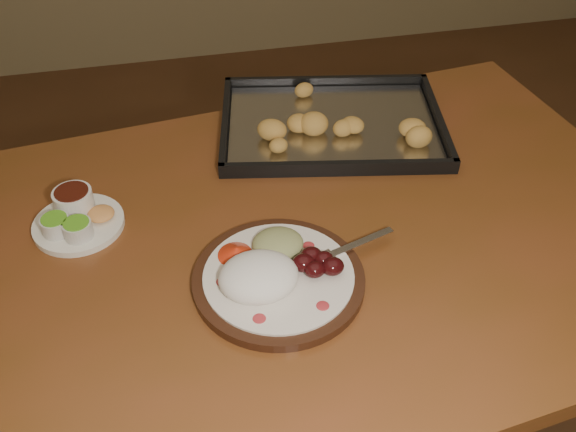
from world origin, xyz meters
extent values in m
plane|color=#54321D|center=(0.00, 0.00, 0.00)|extent=(4.00, 4.00, 0.00)
cube|color=brown|center=(-0.22, -0.20, 0.73)|extent=(1.60, 1.07, 0.04)
cylinder|color=#502C18|center=(0.41, 0.26, 0.35)|extent=(0.07, 0.07, 0.71)
cylinder|color=black|center=(-0.22, -0.30, 0.76)|extent=(0.28, 0.28, 0.02)
cylinder|color=silver|center=(-0.22, -0.30, 0.77)|extent=(0.25, 0.25, 0.01)
ellipsoid|color=#B12A30|center=(-0.27, -0.39, 0.77)|extent=(0.02, 0.02, 0.00)
ellipsoid|color=#B12A30|center=(-0.16, -0.38, 0.77)|extent=(0.02, 0.02, 0.00)
ellipsoid|color=#B12A30|center=(-0.15, -0.25, 0.77)|extent=(0.02, 0.02, 0.00)
ellipsoid|color=#B12A30|center=(-0.31, -0.30, 0.77)|extent=(0.02, 0.02, 0.00)
ellipsoid|color=white|center=(-0.25, -0.31, 0.79)|extent=(0.15, 0.13, 0.06)
ellipsoid|color=#42090E|center=(-0.16, -0.32, 0.79)|extent=(0.04, 0.03, 0.03)
ellipsoid|color=#42090E|center=(-0.14, -0.30, 0.79)|extent=(0.04, 0.03, 0.03)
ellipsoid|color=#42090E|center=(-0.16, -0.29, 0.79)|extent=(0.04, 0.03, 0.03)
ellipsoid|color=#42090E|center=(-0.13, -0.32, 0.79)|extent=(0.04, 0.03, 0.03)
ellipsoid|color=#42090E|center=(-0.18, -0.30, 0.79)|extent=(0.04, 0.03, 0.03)
ellipsoid|color=tan|center=(-0.21, -0.24, 0.78)|extent=(0.10, 0.10, 0.04)
cone|color=red|center=(-0.28, -0.24, 0.78)|extent=(0.09, 0.09, 0.03)
cube|color=silver|center=(-0.07, -0.26, 0.77)|extent=(0.13, 0.05, 0.00)
cube|color=silver|center=(-0.14, -0.28, 0.78)|extent=(0.04, 0.03, 0.00)
cylinder|color=silver|center=(-0.16, -0.30, 0.78)|extent=(0.03, 0.01, 0.00)
cylinder|color=silver|center=(-0.16, -0.29, 0.78)|extent=(0.03, 0.01, 0.00)
cylinder|color=silver|center=(-0.16, -0.29, 0.78)|extent=(0.03, 0.01, 0.00)
cylinder|color=silver|center=(-0.16, -0.28, 0.78)|extent=(0.03, 0.01, 0.00)
cylinder|color=white|center=(-0.54, -0.09, 0.76)|extent=(0.16, 0.16, 0.01)
cylinder|color=silver|center=(-0.58, -0.11, 0.78)|extent=(0.05, 0.05, 0.03)
cylinder|color=#56A921|center=(-0.58, -0.11, 0.79)|extent=(0.04, 0.04, 0.00)
cylinder|color=silver|center=(-0.54, -0.13, 0.78)|extent=(0.05, 0.05, 0.03)
cylinder|color=#56A921|center=(-0.54, -0.13, 0.79)|extent=(0.04, 0.04, 0.00)
cylinder|color=white|center=(-0.55, -0.05, 0.78)|extent=(0.07, 0.07, 0.04)
cylinder|color=#3B120A|center=(-0.55, -0.05, 0.80)|extent=(0.06, 0.06, 0.00)
ellipsoid|color=#E69351|center=(-0.50, -0.08, 0.77)|extent=(0.05, 0.05, 0.02)
cube|color=black|center=(-0.01, 0.12, 0.75)|extent=(0.53, 0.43, 0.01)
cube|color=black|center=(0.02, 0.29, 0.77)|extent=(0.47, 0.10, 0.02)
cube|color=black|center=(-0.04, -0.04, 0.77)|extent=(0.47, 0.10, 0.02)
cube|color=black|center=(0.22, 0.08, 0.77)|extent=(0.08, 0.35, 0.02)
cube|color=black|center=(-0.24, 0.17, 0.77)|extent=(0.08, 0.35, 0.02)
cube|color=silver|center=(-0.01, 0.12, 0.76)|extent=(0.49, 0.39, 0.00)
ellipsoid|color=gold|center=(0.05, 0.11, 0.78)|extent=(0.05, 0.05, 0.04)
ellipsoid|color=gold|center=(0.09, 0.15, 0.78)|extent=(0.07, 0.07, 0.04)
ellipsoid|color=gold|center=(0.02, 0.22, 0.78)|extent=(0.06, 0.06, 0.04)
ellipsoid|color=gold|center=(-0.07, 0.19, 0.78)|extent=(0.07, 0.07, 0.04)
ellipsoid|color=gold|center=(-0.10, 0.17, 0.78)|extent=(0.07, 0.07, 0.04)
ellipsoid|color=gold|center=(-0.07, 0.12, 0.78)|extent=(0.07, 0.07, 0.04)
ellipsoid|color=gold|center=(-0.08, 0.07, 0.78)|extent=(0.07, 0.07, 0.04)
ellipsoid|color=gold|center=(-0.01, 0.02, 0.78)|extent=(0.06, 0.06, 0.04)
ellipsoid|color=gold|center=(0.09, 0.07, 0.78)|extent=(0.07, 0.07, 0.04)
camera|label=1|loc=(-0.36, -1.01, 1.53)|focal=40.00mm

